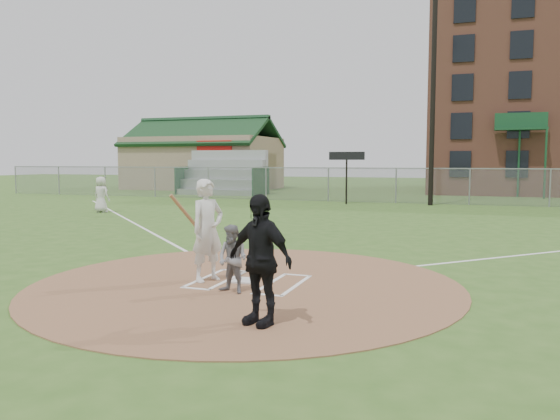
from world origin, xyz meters
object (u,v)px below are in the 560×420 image
(umpire, at_px, (260,259))
(ondeck_player, at_px, (101,195))
(catcher, at_px, (233,259))
(home_plate, at_px, (245,280))
(batter_at_plate, at_px, (207,230))

(umpire, relative_size, ondeck_player, 1.15)
(catcher, height_order, umpire, umpire)
(home_plate, xyz_separation_m, ondeck_player, (-12.21, 11.40, 0.81))
(catcher, height_order, batter_at_plate, batter_at_plate)
(home_plate, xyz_separation_m, umpire, (1.33, -2.56, 0.95))
(home_plate, bearing_deg, ondeck_player, 136.97)
(home_plate, height_order, umpire, umpire)
(umpire, bearing_deg, ondeck_player, 152.40)
(catcher, relative_size, batter_at_plate, 0.61)
(home_plate, distance_m, ondeck_player, 16.72)
(ondeck_player, distance_m, batter_at_plate, 16.33)
(catcher, distance_m, batter_at_plate, 1.23)
(umpire, height_order, batter_at_plate, batter_at_plate)
(catcher, relative_size, umpire, 0.65)
(umpire, relative_size, batter_at_plate, 0.94)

